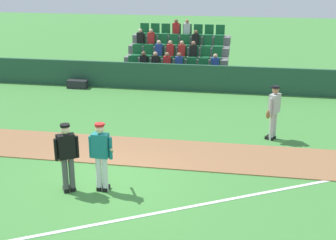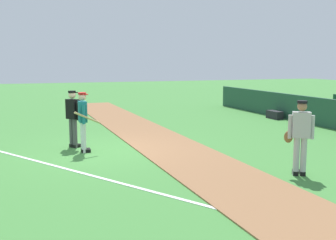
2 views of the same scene
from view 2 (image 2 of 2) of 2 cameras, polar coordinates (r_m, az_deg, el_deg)
name	(u,v)px [view 2 (image 2 of 2)]	position (r m, az deg, el deg)	size (l,w,h in m)	color
ground_plane	(100,151)	(12.57, -9.38, -4.18)	(80.00, 80.00, 0.00)	#42843A
infield_dirt_path	(167,145)	(13.11, -0.19, -3.49)	(28.00, 2.18, 0.03)	#936642
foul_line_chalk	(103,179)	(9.62, -8.98, -7.97)	(12.00, 0.10, 0.01)	white
batter_teal_jersey	(83,120)	(12.28, -11.62, 0.05)	(0.68, 0.78, 1.76)	white
umpire_home_plate	(73,115)	(13.04, -12.91, 0.62)	(0.53, 0.46, 1.76)	#4C4C4C
runner_grey_jersey	(300,135)	(10.05, 17.73, -1.97)	(0.48, 0.59, 1.76)	#B2B2B2
baseball	(83,133)	(15.49, -11.68, -1.78)	(0.07, 0.07, 0.07)	white
equipment_bag	(274,115)	(19.85, 14.45, 0.70)	(0.90, 0.36, 0.36)	#232328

